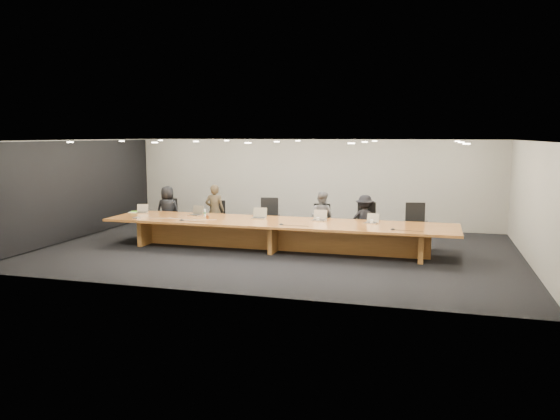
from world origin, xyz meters
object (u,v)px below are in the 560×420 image
object	(u,v)px
mic_right	(393,229)
paper_cup_near	(318,219)
chair_mid_left	(269,219)
laptop_c	(259,213)
paper_cup_far	(372,222)
laptop_a	(142,209)
chair_far_left	(168,216)
amber_mug	(207,217)
laptop_b	(195,210)
water_bottle	(205,213)
chair_far_right	(416,226)
person_c	(322,217)
chair_right	(366,224)
person_a	(168,211)
person_b	(215,211)
av_box	(137,218)
chair_mid_right	(321,223)
laptop_d	(319,215)
mic_left	(182,220)
person_d	(365,220)
conference_table	(277,230)
mic_center	(281,224)
chair_left	(217,219)
laptop_e	(371,218)

from	to	relation	value
mic_right	paper_cup_near	bearing A→B (deg)	158.33
chair_mid_left	laptop_c	distance (m)	1.04
paper_cup_far	laptop_a	bearing A→B (deg)	178.71
chair_far_left	amber_mug	world-z (taller)	chair_far_left
laptop_b	water_bottle	world-z (taller)	laptop_b
chair_far_right	person_c	world-z (taller)	person_c
chair_right	chair_far_left	bearing A→B (deg)	177.92
laptop_c	laptop_b	bearing A→B (deg)	172.84
person_a	laptop_a	distance (m)	0.87
chair_far_left	laptop_b	bearing A→B (deg)	-47.17
chair_far_right	person_a	bearing A→B (deg)	169.37
water_bottle	person_b	bearing A→B (deg)	97.06
av_box	amber_mug	bearing A→B (deg)	33.47
laptop_b	paper_cup_near	size ratio (longest dim) A/B	3.64
chair_mid_right	person_a	bearing A→B (deg)	172.35
chair_mid_left	amber_mug	distance (m)	1.91
laptop_d	mic_left	xyz separation A→B (m)	(-3.42, -0.94, -0.12)
chair_right	water_bottle	size ratio (longest dim) A/B	6.06
water_bottle	chair_far_right	bearing A→B (deg)	9.63
chair_mid_left	laptop_b	xyz separation A→B (m)	(-1.83, -0.93, 0.29)
chair_far_right	person_d	bearing A→B (deg)	166.38
person_c	mic_left	bearing A→B (deg)	46.41
chair_far_left	laptop_b	size ratio (longest dim) A/B	3.11
laptop_a	mic_left	size ratio (longest dim) A/B	2.31
conference_table	water_bottle	bearing A→B (deg)	173.01
chair_right	av_box	distance (m)	6.08
person_b	paper_cup_near	distance (m)	3.38
conference_table	mic_center	bearing A→B (deg)	-62.78
laptop_a	mic_right	bearing A→B (deg)	-23.57
person_c	paper_cup_far	distance (m)	1.78
chair_left	mic_left	bearing A→B (deg)	-112.44
person_c	chair_left	bearing A→B (deg)	16.84
mic_center	mic_right	bearing A→B (deg)	0.62
conference_table	person_c	bearing A→B (deg)	54.37
mic_left	mic_right	xyz separation A→B (m)	(5.35, 0.08, -0.00)
person_a	person_c	bearing A→B (deg)	177.52
paper_cup_far	mic_right	xyz separation A→B (m)	(0.57, -0.74, -0.03)
person_c	laptop_b	xyz separation A→B (m)	(-3.36, -0.88, 0.18)
mic_center	paper_cup_near	bearing A→B (deg)	46.89
laptop_e	mic_left	world-z (taller)	laptop_e
laptop_d	laptop_e	size ratio (longest dim) A/B	1.14
chair_right	paper_cup_far	bearing A→B (deg)	-76.48
chair_far_left	av_box	bearing A→B (deg)	-102.35
laptop_c	av_box	size ratio (longest dim) A/B	1.95
chair_left	chair_mid_left	world-z (taller)	chair_mid_left
person_a	paper_cup_far	distance (m)	6.13
mic_left	mic_right	distance (m)	5.35
chair_left	laptop_e	xyz separation A→B (m)	(4.54, -0.96, 0.34)
laptop_b	mic_right	bearing A→B (deg)	6.54
person_b	mic_right	world-z (taller)	person_b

